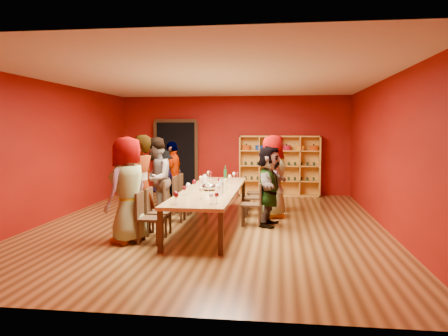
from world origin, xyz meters
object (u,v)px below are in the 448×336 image
at_px(shelving_unit, 279,163).
at_px(chair_person_right_4, 259,190).
at_px(tasting_table, 211,191).
at_px(chair_person_right_3, 258,195).
at_px(chair_person_left_0, 146,215).
at_px(person_left_4, 173,176).
at_px(spittoon_bowl, 209,187).
at_px(chair_person_left_4, 185,190).
at_px(chair_person_right_2, 255,202).
at_px(chair_person_left_2, 171,199).
at_px(chair_person_left_3, 180,193).
at_px(person_right_2, 269,186).
at_px(person_left_0, 128,190).
at_px(person_left_3, 162,182).
at_px(chair_person_left_1, 155,209).
at_px(person_right_3, 273,176).
at_px(person_left_1, 141,185).
at_px(wine_bottle, 225,174).
at_px(person_left_2, 155,179).
at_px(person_right_4, 274,173).

height_order(shelving_unit, chair_person_right_4, shelving_unit).
height_order(tasting_table, chair_person_right_3, chair_person_right_3).
bearing_deg(chair_person_left_0, tasting_table, 60.13).
distance_m(person_left_4, spittoon_bowl, 2.18).
xyz_separation_m(chair_person_left_4, chair_person_right_2, (1.82, -1.56, 0.00)).
bearing_deg(tasting_table, chair_person_left_2, 166.56).
bearing_deg(chair_person_left_4, shelving_unit, 49.45).
xyz_separation_m(chair_person_left_3, person_right_2, (2.10, -0.96, 0.33)).
relative_size(person_left_0, person_left_3, 1.22).
bearing_deg(chair_person_left_1, chair_person_left_3, 90.00).
relative_size(chair_person_left_0, person_right_3, 0.48).
bearing_deg(person_left_3, spittoon_bowl, 57.17).
bearing_deg(person_left_1, wine_bottle, 177.05).
bearing_deg(chair_person_left_2, wine_bottle, 59.88).
relative_size(person_left_0, person_right_3, 1.00).
relative_size(person_left_4, wine_bottle, 4.99).
height_order(person_left_2, chair_person_left_4, person_left_2).
xyz_separation_m(chair_person_left_3, spittoon_bowl, (0.89, -1.22, 0.32)).
relative_size(shelving_unit, person_right_3, 1.29).
bearing_deg(chair_person_left_1, person_left_0, -119.68).
height_order(chair_person_left_2, chair_person_right_4, same).
height_order(person_left_1, person_left_4, person_left_1).
bearing_deg(chair_person_right_2, chair_person_left_3, 152.14).
xyz_separation_m(person_left_2, chair_person_right_2, (2.17, -0.16, -0.41)).
bearing_deg(chair_person_left_4, person_right_4, 3.91).
bearing_deg(person_right_4, chair_person_right_4, 99.91).
relative_size(chair_person_left_0, person_right_2, 0.54).
bearing_deg(person_left_3, chair_person_left_0, 19.33).
height_order(shelving_unit, chair_person_left_1, shelving_unit).
bearing_deg(chair_person_right_4, wine_bottle, 172.33).
relative_size(person_left_2, person_left_3, 1.19).
relative_size(person_right_4, wine_bottle, 5.41).
height_order(chair_person_left_3, chair_person_right_4, same).
bearing_deg(spittoon_bowl, person_left_0, -131.00).
distance_m(person_left_2, spittoon_bowl, 1.31).
relative_size(tasting_table, chair_person_left_0, 5.06).
bearing_deg(person_left_3, person_left_4, 179.83).
distance_m(chair_person_left_0, person_left_2, 1.88).
relative_size(person_left_2, person_right_3, 0.98).
height_order(tasting_table, person_left_0, person_left_0).
height_order(chair_person_left_2, person_left_3, person_left_3).
distance_m(shelving_unit, person_right_3, 3.34).
height_order(person_right_4, wine_bottle, person_right_4).
bearing_deg(chair_person_left_3, person_right_3, -1.11).
distance_m(person_left_0, chair_person_right_4, 4.00).
height_order(chair_person_left_0, person_left_1, person_left_1).
distance_m(chair_person_left_1, wine_bottle, 3.09).
height_order(tasting_table, chair_person_right_2, chair_person_right_2).
bearing_deg(person_left_3, person_right_3, 99.24).
bearing_deg(person_left_2, chair_person_left_1, 10.40).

